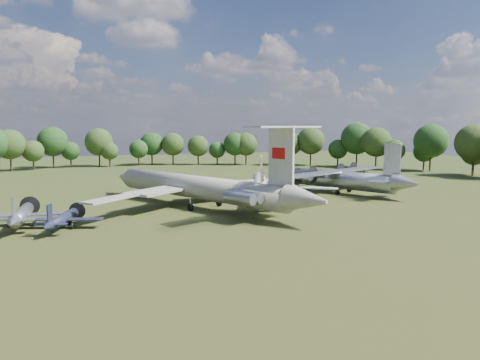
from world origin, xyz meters
name	(u,v)px	position (x,y,z in m)	size (l,w,h in m)	color
ground	(194,208)	(0.00, 0.00, 0.00)	(300.00, 300.00, 0.00)	#214115
il62_airliner	(197,191)	(0.80, 0.76, 2.69)	(42.17, 54.82, 5.38)	silver
tu104_jet	(260,189)	(14.10, 4.55, 1.92)	(28.73, 38.30, 3.83)	silver
an12_transport	(340,182)	(32.81, 6.58, 2.28)	(30.96, 34.60, 4.55)	#999BA1
small_prop_west	(63,221)	(-20.59, -9.32, 1.03)	(10.29, 14.03, 2.06)	black
small_prop_northwest	(22,217)	(-25.83, -5.51, 1.23)	(12.33, 16.82, 2.47)	#9FA1A6
person_on_il62	(263,178)	(7.03, -12.95, 6.17)	(0.58, 0.38, 1.58)	olive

